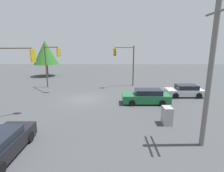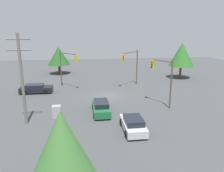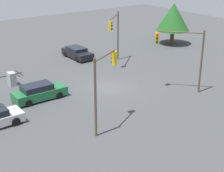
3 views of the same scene
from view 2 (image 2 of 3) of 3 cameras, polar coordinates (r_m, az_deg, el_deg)
The scene contains 12 objects.
ground_plane at distance 31.62m, azimuth -1.18°, elevation -2.50°, with size 80.00×80.00×0.00m, color #424447.
sedan_silver at distance 20.85m, azimuth 5.53°, elevation -9.92°, with size 1.97×4.20×1.40m.
sedan_green at distance 25.01m, azimuth -2.90°, elevation -5.51°, with size 1.92×4.77×1.48m.
sedan_dark at distance 34.64m, azimuth -19.23°, elevation -0.66°, with size 4.68×2.04×1.34m.
traffic_signal_main at distance 36.32m, azimuth 5.06°, elevation 6.30°, with size 3.36×3.12×5.90m.
traffic_signal_cross at distance 35.63m, azimuth -11.65°, elevation 5.85°, with size 3.03×3.45×5.85m.
traffic_signal_aux at distance 27.31m, azimuth 13.18°, elevation 3.02°, with size 1.81×3.05×5.86m.
utility_pole_tall at distance 22.81m, azimuth -22.49°, elevation 2.05°, with size 2.20×0.28×9.01m.
electrical_cabinet at distance 24.53m, azimuth -14.23°, elevation -6.49°, with size 0.95×0.65×1.33m, color #9EA0A3.
tree_right at distance 47.80m, azimuth -13.74°, elevation 7.65°, with size 4.62×4.62×5.75m.
tree_behind at distance 44.35m, azimuth 17.74°, elevation 7.85°, with size 4.71×4.71×6.86m.
tree_far at distance 11.74m, azimuth -12.94°, elevation -15.03°, with size 3.54×3.54×5.50m.
Camera 2 is at (3.39, 30.02, 9.33)m, focal length 35.00 mm.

